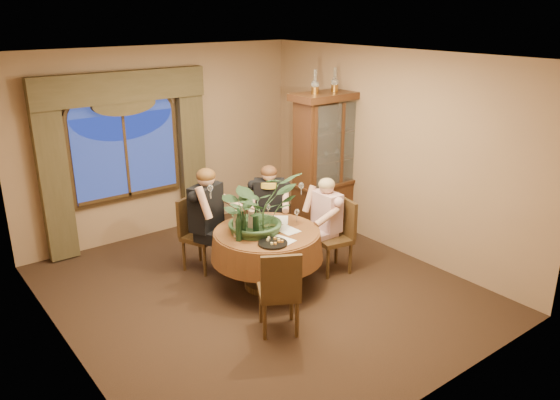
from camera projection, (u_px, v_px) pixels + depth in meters
floor at (260, 290)px, 6.74m from camera, size 5.00×5.00×0.00m
wall_back at (162, 142)px, 8.15m from camera, size 4.50×0.00×4.50m
wall_right at (391, 152)px, 7.57m from camera, size 0.00×5.00×5.00m
ceiling at (257, 57)px, 5.81m from camera, size 5.00×5.00×0.00m
window at (126, 156)px, 7.78m from camera, size 1.62×0.10×1.32m
arched_transom at (121, 101)px, 7.52m from camera, size 1.60×0.06×0.44m
drapery_left at (54, 177)px, 7.19m from camera, size 0.38×0.14×2.32m
drapery_right at (192, 153)px, 8.38m from camera, size 0.38×0.14×2.32m
swag_valance at (121, 87)px, 7.40m from camera, size 2.45×0.16×0.42m
dining_table at (267, 259)px, 6.71m from camera, size 1.79×1.79×0.75m
china_cabinet at (332, 164)px, 8.21m from camera, size 1.33×0.53×2.15m
oil_lamp_left at (315, 82)px, 7.58m from camera, size 0.11×0.11×0.34m
oil_lamp_center at (335, 80)px, 7.79m from camera, size 0.11×0.11×0.34m
oil_lamp_right at (354, 78)px, 8.01m from camera, size 0.11×0.11×0.34m
chair_right at (333, 237)px, 7.08m from camera, size 0.49×0.49×0.96m
chair_back_right at (264, 224)px, 7.53m from camera, size 0.58×0.58×0.96m
chair_back at (201, 235)px, 7.15m from camera, size 0.55×0.55×0.96m
chair_front_left at (279, 290)px, 5.76m from camera, size 0.57×0.57×0.96m
person_pink at (327, 223)px, 7.16m from camera, size 0.42×0.46×1.25m
person_back at (207, 221)px, 6.99m from camera, size 0.66×0.64×1.42m
person_scarf at (269, 211)px, 7.50m from camera, size 0.63×0.63×1.31m
stoneware_vase at (253, 220)px, 6.57m from camera, size 0.14×0.14×0.25m
centerpiece_plant at (257, 181)px, 6.40m from camera, size 0.98×1.09×0.85m
olive_bowl at (271, 228)px, 6.60m from camera, size 0.16×0.16×0.05m
cheese_platter at (273, 243)px, 6.20m from camera, size 0.34×0.34×0.02m
wine_bottle_0 at (256, 223)px, 6.38m from camera, size 0.07×0.07×0.33m
wine_bottle_1 at (243, 225)px, 6.32m from camera, size 0.07×0.07×0.33m
wine_bottle_2 at (239, 227)px, 6.25m from camera, size 0.07×0.07×0.33m
wine_bottle_3 at (238, 218)px, 6.53m from camera, size 0.07×0.07×0.33m
wine_bottle_4 at (236, 223)px, 6.36m from camera, size 0.07×0.07×0.33m
tasting_paper_0 at (287, 230)px, 6.60m from camera, size 0.22×0.31×0.00m
tasting_paper_1 at (280, 220)px, 6.91m from camera, size 0.35×0.37×0.00m
tasting_paper_2 at (281, 240)px, 6.31m from camera, size 0.27×0.34×0.00m
wine_glass_person_pink at (297, 216)px, 6.81m from camera, size 0.07×0.07×0.18m
wine_glass_person_back at (235, 217)px, 6.76m from camera, size 0.07×0.07×0.18m
wine_glass_person_scarf at (268, 210)px, 6.99m from camera, size 0.07×0.07×0.18m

